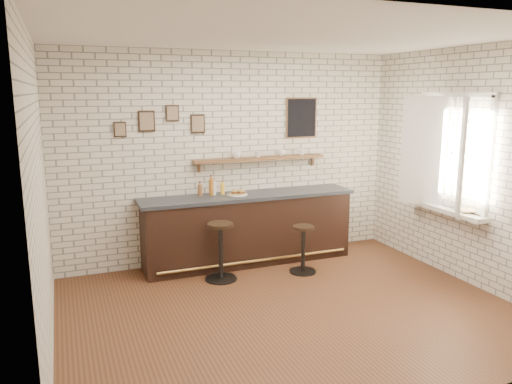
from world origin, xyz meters
The scene contains 21 objects.
ground centered at (0.00, 0.00, 0.00)m, with size 5.00×5.00×0.00m, color brown.
bar_counter centered at (0.14, 1.70, 0.51)m, with size 3.10×0.65×1.01m.
sandwich_plate centered at (-0.02, 1.69, 1.02)m, with size 0.28×0.28×0.01m, color white.
ciabatta_sandwich centered at (-0.02, 1.69, 1.06)m, with size 0.22×0.15×0.07m.
potato_chips centered at (-0.05, 1.69, 1.02)m, with size 0.25×0.18×0.00m.
bitters_bottle_brown centered at (-0.53, 1.82, 1.10)m, with size 0.07×0.07×0.21m.
bitters_bottle_white centered at (-0.33, 1.82, 1.11)m, with size 0.06×0.06×0.24m.
bitters_bottle_amber centered at (-0.37, 1.82, 1.13)m, with size 0.07×0.07×0.29m.
condiment_bottle_yellow centered at (-0.20, 1.82, 1.09)m, with size 0.06×0.06×0.19m.
bar_stool_left centered at (-0.44, 1.19, 0.41)m, with size 0.43×0.43×0.77m.
bar_stool_right centered at (0.69, 1.03, 0.35)m, with size 0.36×0.36×0.66m.
wall_shelf centered at (0.40, 1.90, 1.48)m, with size 2.00×0.18×0.18m.
shelf_cup_a centered at (0.03, 1.90, 1.55)m, with size 0.14×0.14×0.11m, color white.
shelf_cup_b centered at (0.37, 1.90, 1.54)m, with size 0.09×0.09×0.08m, color white.
shelf_cup_c centered at (0.74, 1.90, 1.55)m, with size 0.12×0.12×0.09m, color white.
shelf_cup_d centered at (1.08, 1.90, 1.54)m, with size 0.10×0.10×0.09m, color white.
back_wall_decor centered at (0.23, 1.98, 2.05)m, with size 2.96×0.02×0.56m.
window_sill centered at (2.40, 0.30, 0.90)m, with size 0.20×1.35×0.06m.
casement_window centered at (2.36, 0.30, 1.65)m, with size 0.40×1.30×1.56m.
book_lower centered at (2.38, 0.01, 0.94)m, with size 0.16×0.22×0.02m, color tan.
book_upper centered at (2.38, -0.01, 0.96)m, with size 0.15×0.21×0.02m, color tan.
Camera 1 is at (-2.31, -4.78, 2.44)m, focal length 35.00 mm.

